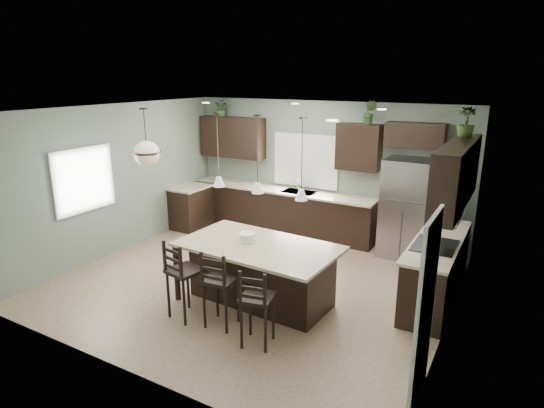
{
  "coord_description": "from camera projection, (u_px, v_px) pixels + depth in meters",
  "views": [
    {
      "loc": [
        3.65,
        -5.87,
        3.32
      ],
      "look_at": [
        0.1,
        0.4,
        1.25
      ],
      "focal_mm": 30.0,
      "sensor_mm": 36.0,
      "label": 1
    }
  ],
  "objects": [
    {
      "name": "ground",
      "position": [
        255.0,
        281.0,
        7.55
      ],
      "size": [
        6.0,
        6.0,
        0.0
      ],
      "primitive_type": "plane",
      "color": "#9E8466",
      "rests_on": "ground"
    },
    {
      "name": "pantry_door",
      "position": [
        425.0,
        311.0,
        4.56
      ],
      "size": [
        0.04,
        0.82,
        2.04
      ],
      "primitive_type": "cube",
      "color": "white",
      "rests_on": "ground"
    },
    {
      "name": "window_back",
      "position": [
        306.0,
        161.0,
        9.6
      ],
      "size": [
        1.35,
        0.02,
        1.0
      ],
      "primitive_type": "cube",
      "color": "white",
      "rests_on": "room_shell"
    },
    {
      "name": "window_left",
      "position": [
        83.0,
        180.0,
        7.87
      ],
      "size": [
        0.02,
        1.1,
        1.0
      ],
      "primitive_type": "cube",
      "color": "white",
      "rests_on": "room_shell"
    },
    {
      "name": "left_return_cabs",
      "position": [
        192.0,
        207.0,
        10.13
      ],
      "size": [
        0.6,
        0.9,
        0.9
      ],
      "primitive_type": "cube",
      "color": "black",
      "rests_on": "ground"
    },
    {
      "name": "left_return_countertop",
      "position": [
        191.0,
        187.0,
        9.99
      ],
      "size": [
        0.66,
        0.96,
        0.04
      ],
      "primitive_type": "cube",
      "color": "beige",
      "rests_on": "left_return_cabs"
    },
    {
      "name": "back_lower_cabs",
      "position": [
        280.0,
        211.0,
        9.88
      ],
      "size": [
        4.2,
        0.6,
        0.9
      ],
      "primitive_type": "cube",
      "color": "black",
      "rests_on": "ground"
    },
    {
      "name": "back_countertop",
      "position": [
        280.0,
        190.0,
        9.73
      ],
      "size": [
        4.2,
        0.66,
        0.04
      ],
      "primitive_type": "cube",
      "color": "beige",
      "rests_on": "back_lower_cabs"
    },
    {
      "name": "sink_inset",
      "position": [
        299.0,
        192.0,
        9.51
      ],
      "size": [
        0.7,
        0.45,
        0.01
      ],
      "primitive_type": "cube",
      "color": "gray",
      "rests_on": "back_countertop"
    },
    {
      "name": "faucet",
      "position": [
        298.0,
        186.0,
        9.45
      ],
      "size": [
        0.02,
        0.02,
        0.28
      ],
      "primitive_type": "cylinder",
      "color": "silver",
      "rests_on": "back_countertop"
    },
    {
      "name": "back_upper_left",
      "position": [
        233.0,
        137.0,
        10.19
      ],
      "size": [
        1.55,
        0.34,
        0.9
      ],
      "primitive_type": "cube",
      "color": "black",
      "rests_on": "room_shell"
    },
    {
      "name": "back_upper_right",
      "position": [
        359.0,
        147.0,
        8.79
      ],
      "size": [
        0.85,
        0.34,
        0.9
      ],
      "primitive_type": "cube",
      "color": "black",
      "rests_on": "room_shell"
    },
    {
      "name": "fridge_header",
      "position": [
        415.0,
        135.0,
        8.21
      ],
      "size": [
        1.05,
        0.34,
        0.45
      ],
      "primitive_type": "cube",
      "color": "black",
      "rests_on": "room_shell"
    },
    {
      "name": "right_lower_cabs",
      "position": [
        437.0,
        270.0,
        6.88
      ],
      "size": [
        0.6,
        2.35,
        0.9
      ],
      "primitive_type": "cube",
      "color": "black",
      "rests_on": "ground"
    },
    {
      "name": "right_countertop",
      "position": [
        438.0,
        241.0,
        6.76
      ],
      "size": [
        0.66,
        2.35,
        0.04
      ],
      "primitive_type": "cube",
      "color": "beige",
      "rests_on": "right_lower_cabs"
    },
    {
      "name": "cooktop",
      "position": [
        435.0,
        245.0,
        6.52
      ],
      "size": [
        0.58,
        0.75,
        0.02
      ],
      "primitive_type": "cube",
      "color": "black",
      "rests_on": "right_countertop"
    },
    {
      "name": "wall_oven_front",
      "position": [
        412.0,
        273.0,
        6.79
      ],
      "size": [
        0.01,
        0.72,
        0.6
      ],
      "primitive_type": "cube",
      "color": "gray",
      "rests_on": "right_lower_cabs"
    },
    {
      "name": "right_upper_cabs",
      "position": [
        457.0,
        175.0,
        6.4
      ],
      "size": [
        0.34,
        2.35,
        0.9
      ],
      "primitive_type": "cube",
      "color": "black",
      "rests_on": "room_shell"
    },
    {
      "name": "microwave",
      "position": [
        447.0,
        206.0,
        6.31
      ],
      "size": [
        0.4,
        0.75,
        0.4
      ],
      "primitive_type": "cube",
      "color": "gray",
      "rests_on": "right_upper_cabs"
    },
    {
      "name": "refrigerator",
      "position": [
        408.0,
        209.0,
        8.37
      ],
      "size": [
        0.9,
        0.74,
        1.85
      ],
      "primitive_type": "cube",
      "color": "#929199",
      "rests_on": "ground"
    },
    {
      "name": "kitchen_island",
      "position": [
        258.0,
        274.0,
        6.73
      ],
      "size": [
        2.38,
        1.44,
        0.92
      ],
      "primitive_type": "cube",
      "rotation": [
        0.0,
        0.0,
        -0.06
      ],
      "color": "black",
      "rests_on": "ground"
    },
    {
      "name": "serving_dish",
      "position": [
        247.0,
        238.0,
        6.69
      ],
      "size": [
        0.24,
        0.24,
        0.14
      ],
      "primitive_type": "cylinder",
      "color": "white",
      "rests_on": "kitchen_island"
    },
    {
      "name": "bar_stool_left",
      "position": [
        185.0,
        279.0,
        6.3
      ],
      "size": [
        0.5,
        0.5,
        1.16
      ],
      "primitive_type": "cube",
      "rotation": [
        0.0,
        0.0,
        -0.2
      ],
      "color": "black",
      "rests_on": "ground"
    },
    {
      "name": "bar_stool_center",
      "position": [
        221.0,
        288.0,
        6.09
      ],
      "size": [
        0.45,
        0.45,
        1.11
      ],
      "primitive_type": "cube",
      "rotation": [
        0.0,
        0.0,
        0.09
      ],
      "color": "black",
      "rests_on": "ground"
    },
    {
      "name": "bar_stool_right",
      "position": [
        257.0,
        306.0,
        5.65
      ],
      "size": [
        0.47,
        0.47,
        1.06
      ],
      "primitive_type": "cube",
      "rotation": [
        0.0,
        0.0,
        0.2
      ],
      "color": "black",
      "rests_on": "ground"
    },
    {
      "name": "pendant_left",
      "position": [
        218.0,
        150.0,
        6.6
      ],
      "size": [
        0.17,
        0.17,
        1.1
      ],
      "primitive_type": null,
      "color": "white",
      "rests_on": "room_shell"
    },
    {
      "name": "pendant_center",
      "position": [
        257.0,
        155.0,
        6.24
      ],
      "size": [
        0.17,
        0.17,
        1.1
      ],
      "primitive_type": null,
      "color": "white",
      "rests_on": "room_shell"
    },
    {
      "name": "pendant_right",
      "position": [
        302.0,
        160.0,
        5.87
      ],
      "size": [
        0.17,
        0.17,
        1.1
      ],
      "primitive_type": null,
      "color": "silver",
      "rests_on": "room_shell"
    },
    {
      "name": "chandelier",
      "position": [
        146.0,
        137.0,
        7.41
      ],
      "size": [
        0.47,
        0.47,
        0.96
      ],
      "primitive_type": null,
      "color": "#F0E1C4",
      "rests_on": "room_shell"
    },
    {
      "name": "plant_back_left",
      "position": [
        223.0,
        108.0,
        10.1
      ],
      "size": [
        0.4,
        0.36,
        0.38
      ],
      "primitive_type": "imported",
      "rotation": [
        0.0,
        0.0,
        -0.2
      ],
      "color": "#254F22",
      "rests_on": "back_upper_left"
    },
    {
      "name": "plant_back_right",
      "position": [
        370.0,
        112.0,
        8.49
      ],
      "size": [
        0.25,
        0.21,
        0.45
      ],
      "primitive_type": "imported",
      "rotation": [
        0.0,
        0.0,
        0.04
      ],
      "color": "#365826",
      "rests_on": "back_upper_right"
    },
    {
      "name": "plant_right_wall",
      "position": [
        466.0,
        122.0,
        6.76
      ],
      "size": [
        0.28,
        0.28,
        0.45
      ],
      "primitive_type": "imported",
      "rotation": [
        0.0,
        0.0,
        0.12
      ],
      "color": "#2F471F",
      "rests_on": "right_upper_cabs"
    },
    {
      "name": "room_shell",
      "position": [
        254.0,
        182.0,
        7.08
      ],
      "size": [
        6.0,
        6.0,
        6.0
      ],
      "color": "slate",
      "rests_on": "ground"
    }
  ]
}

